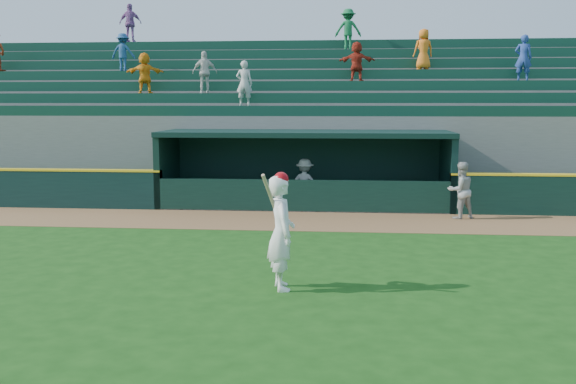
% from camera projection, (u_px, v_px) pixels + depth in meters
% --- Properties ---
extents(ground, '(120.00, 120.00, 0.00)m').
position_uv_depth(ground, '(281.00, 263.00, 13.58)').
color(ground, '#174210').
rests_on(ground, ground).
extents(warning_track, '(40.00, 3.00, 0.01)m').
position_uv_depth(warning_track, '(298.00, 221.00, 18.41)').
color(warning_track, brown).
rests_on(warning_track, ground).
extents(dugout_player_front, '(0.99, 0.89, 1.67)m').
position_uv_depth(dugout_player_front, '(461.00, 190.00, 18.72)').
color(dugout_player_front, '#A7A6A1').
rests_on(dugout_player_front, ground).
extents(dugout_player_inside, '(1.12, 0.79, 1.58)m').
position_uv_depth(dugout_player_inside, '(305.00, 183.00, 20.73)').
color(dugout_player_inside, '#AAAAA5').
rests_on(dugout_player_inside, ground).
extents(dugout, '(9.40, 2.80, 2.46)m').
position_uv_depth(dugout, '(306.00, 164.00, 21.29)').
color(dugout, slate).
rests_on(dugout, ground).
extents(stands, '(34.50, 6.25, 7.62)m').
position_uv_depth(stands, '(312.00, 127.00, 25.65)').
color(stands, slate).
rests_on(stands, ground).
extents(batter_at_plate, '(0.70, 0.90, 2.16)m').
position_uv_depth(batter_at_plate, '(281.00, 231.00, 11.57)').
color(batter_at_plate, white).
rests_on(batter_at_plate, ground).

